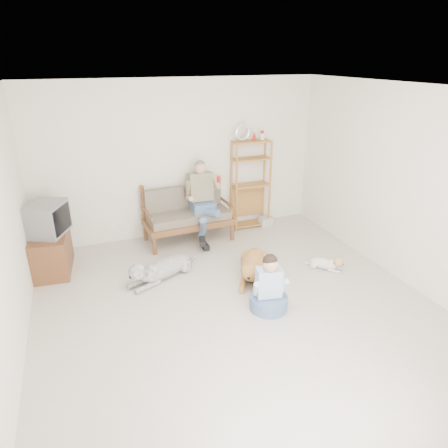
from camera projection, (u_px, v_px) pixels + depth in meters
name	position (u px, v px, depth m)	size (l,w,h in m)	color
floor	(241.00, 313.00, 5.05)	(5.50, 5.50, 0.00)	silver
ceiling	(245.00, 90.00, 4.00)	(5.50, 5.50, 0.00)	white
wall_back	(180.00, 160.00, 6.90)	(5.00, 5.00, 0.00)	silver
wall_front	(443.00, 389.00, 2.16)	(5.00, 5.00, 0.00)	silver
wall_right	(414.00, 190.00, 5.34)	(5.50, 5.50, 0.00)	silver
loveseat	(187.00, 213.00, 6.94)	(1.54, 0.78, 0.95)	brown
man	(203.00, 207.00, 6.75)	(0.53, 0.76, 1.23)	slate
etagere	(251.00, 184.00, 7.33)	(0.72, 0.32, 1.92)	#BF743C
book_stack	(266.00, 221.00, 7.66)	(0.25, 0.18, 0.16)	silver
tv_stand	(51.00, 252.00, 5.96)	(0.58, 0.94, 0.60)	brown
crt_tv	(47.00, 219.00, 5.77)	(0.65, 0.71, 0.47)	slate
wall_outlet	(113.00, 226.00, 6.89)	(0.12, 0.02, 0.08)	white
golden_retriever	(252.00, 266.00, 5.85)	(0.78, 1.21, 0.41)	#BD8641
shaggy_dog	(160.00, 269.00, 5.78)	(1.19, 0.69, 0.39)	white
terrier	(328.00, 263.00, 6.07)	(0.47, 0.49, 0.24)	white
child	(269.00, 290.00, 5.06)	(0.49, 0.49, 0.77)	slate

